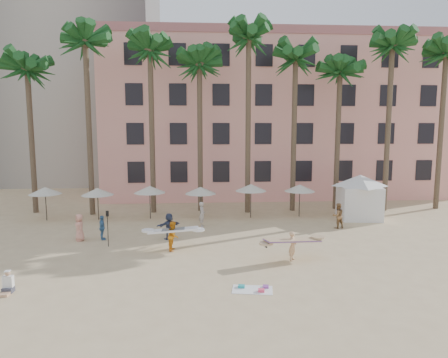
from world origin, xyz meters
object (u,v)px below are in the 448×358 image
at_px(pink_hotel, 271,120).
at_px(cabana, 359,193).
at_px(carrier_white, 173,235).
at_px(carrier_yellow, 293,244).

relative_size(pink_hotel, cabana, 7.04).
bearing_deg(carrier_white, pink_hotel, 66.03).
height_order(cabana, carrier_white, cabana).
relative_size(pink_hotel, carrier_yellow, 10.48).
bearing_deg(carrier_yellow, carrier_white, 161.39).
bearing_deg(cabana, carrier_yellow, -128.45).
distance_m(cabana, carrier_white, 16.04).
bearing_deg(carrier_white, cabana, 27.35).
bearing_deg(cabana, pink_hotel, 107.58).
xyz_separation_m(cabana, carrier_yellow, (-7.61, -9.58, -1.13)).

